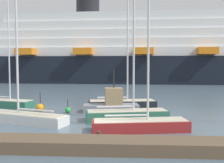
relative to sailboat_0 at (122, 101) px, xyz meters
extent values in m
plane|color=slate|center=(-1.00, -11.09, -0.61)|extent=(600.00, 600.00, 0.00)
cube|color=brown|center=(-1.00, -14.71, -0.28)|extent=(19.89, 1.89, 0.66)
cylinder|color=#423323|center=(-1.00, -13.67, -0.22)|extent=(0.24, 0.24, 0.79)
cube|color=black|center=(-0.01, 0.00, -0.28)|extent=(7.30, 3.14, 0.67)
cube|color=beige|center=(-0.01, 0.00, 0.08)|extent=(6.99, 2.94, 0.04)
cylinder|color=silver|center=(0.54, 0.09, 6.74)|extent=(0.17, 0.17, 13.36)
cylinder|color=silver|center=(-1.03, -0.17, 0.41)|extent=(3.16, 0.65, 0.14)
cube|color=#2D6B51|center=(0.55, -6.79, -0.22)|extent=(6.82, 3.03, 0.79)
cube|color=beige|center=(0.55, -6.79, 0.20)|extent=(6.54, 2.84, 0.04)
cylinder|color=silver|center=(1.06, -6.68, 4.99)|extent=(0.16, 0.16, 9.63)
cylinder|color=silver|center=(-0.39, -6.98, 0.53)|extent=(2.94, 0.72, 0.13)
cube|color=white|center=(-7.37, -8.30, -0.25)|extent=(7.27, 3.82, 0.73)
cube|color=beige|center=(-7.37, -8.30, 0.14)|extent=(6.96, 3.61, 0.04)
cylinder|color=silver|center=(-7.91, -8.12, 6.77)|extent=(0.17, 0.17, 13.32)
cylinder|color=silver|center=(-6.39, -8.64, 0.47)|extent=(3.08, 1.17, 0.14)
cube|color=maroon|center=(1.46, -10.28, -0.24)|extent=(6.73, 2.75, 0.75)
cube|color=beige|center=(1.46, -10.28, 0.15)|extent=(6.45, 2.57, 0.04)
cylinder|color=silver|center=(1.98, -10.20, 4.90)|extent=(0.16, 0.16, 9.53)
cylinder|color=silver|center=(0.52, -10.43, 0.48)|extent=(2.93, 0.58, 0.13)
cube|color=#2D6B51|center=(-12.12, -0.94, -0.24)|extent=(6.03, 3.16, 0.74)
cube|color=beige|center=(-12.12, -0.94, 0.15)|extent=(5.77, 2.97, 0.04)
cylinder|color=silver|center=(-11.67, -1.06, 5.37)|extent=(0.14, 0.14, 10.47)
cylinder|color=silver|center=(-12.93, -0.72, 0.48)|extent=(2.54, 0.79, 0.11)
cube|color=gray|center=(-1.00, -2.99, -0.26)|extent=(5.42, 2.52, 0.70)
cube|color=#A3845B|center=(-0.74, -2.95, 0.87)|extent=(1.80, 1.60, 1.57)
cylinder|color=#262626|center=(-0.74, -2.95, 2.57)|extent=(0.10, 0.10, 1.83)
sphere|color=orange|center=(-7.69, -3.48, -0.21)|extent=(0.80, 0.80, 0.80)
cylinder|color=black|center=(-7.69, -3.48, 0.72)|extent=(0.06, 0.06, 1.06)
sphere|color=green|center=(-4.96, -3.85, -0.34)|extent=(0.53, 0.53, 0.53)
cylinder|color=black|center=(-4.96, -3.85, 0.28)|extent=(0.06, 0.06, 0.71)
cube|color=black|center=(10.81, 38.17, 2.48)|extent=(113.03, 20.89, 6.18)
cube|color=white|center=(10.81, 38.17, 6.58)|extent=(103.96, 18.59, 2.02)
cube|color=white|center=(10.81, 38.17, 8.61)|extent=(97.72, 17.47, 2.02)
cube|color=white|center=(10.81, 38.17, 10.63)|extent=(91.49, 16.36, 2.02)
cube|color=white|center=(10.81, 38.17, 12.66)|extent=(85.25, 15.24, 2.02)
cube|color=white|center=(10.81, 38.17, 14.68)|extent=(79.01, 14.13, 2.02)
cube|color=orange|center=(-22.33, 31.50, 6.58)|extent=(4.19, 3.33, 1.42)
cube|color=orange|center=(-9.22, 30.89, 6.58)|extent=(4.19, 3.33, 1.42)
cube|color=orange|center=(3.88, 30.29, 6.58)|extent=(4.19, 3.33, 1.42)
cube|color=orange|center=(16.98, 29.69, 6.58)|extent=(4.19, 3.33, 1.42)
cylinder|color=black|center=(-9.41, 39.10, 18.50)|extent=(5.67, 5.67, 5.62)
camera|label=1|loc=(0.67, -28.77, 4.01)|focal=44.01mm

